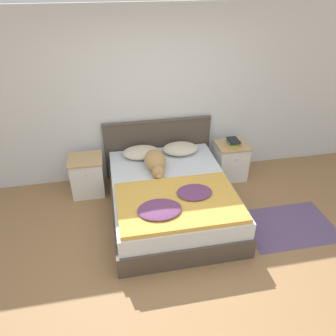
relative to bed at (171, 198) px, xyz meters
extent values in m
plane|color=#997047|center=(-0.06, -1.02, -0.25)|extent=(16.00, 16.00, 0.00)
cube|color=silver|center=(-0.06, 1.11, 1.03)|extent=(9.00, 0.06, 2.55)
cube|color=#4C4238|center=(0.00, 0.00, -0.11)|extent=(1.59, 2.03, 0.28)
cube|color=silver|center=(0.00, 0.00, 0.15)|extent=(1.53, 1.97, 0.22)
cube|color=#4C4238|center=(0.00, 1.04, 0.22)|extent=(1.67, 0.04, 0.93)
cylinder|color=#4C4238|center=(0.00, 1.04, 0.68)|extent=(1.67, 0.06, 0.06)
cube|color=white|center=(-1.12, 0.72, 0.03)|extent=(0.46, 0.42, 0.56)
cube|color=tan|center=(-1.12, 0.72, 0.32)|extent=(0.48, 0.45, 0.03)
sphere|color=tan|center=(-1.12, 0.50, 0.19)|extent=(0.02, 0.02, 0.02)
cube|color=white|center=(1.12, 0.72, 0.03)|extent=(0.46, 0.42, 0.56)
cube|color=tan|center=(1.12, 0.72, 0.32)|extent=(0.48, 0.45, 0.03)
sphere|color=tan|center=(1.12, 0.50, 0.19)|extent=(0.02, 0.02, 0.02)
ellipsoid|color=beige|center=(-0.30, 0.77, 0.32)|extent=(0.54, 0.40, 0.14)
ellipsoid|color=beige|center=(0.30, 0.77, 0.32)|extent=(0.54, 0.40, 0.14)
cube|color=gold|center=(0.00, -0.47, 0.28)|extent=(1.46, 1.00, 0.06)
ellipsoid|color=#663860|center=(-0.26, -0.61, 0.33)|extent=(0.51, 0.40, 0.05)
ellipsoid|color=#663860|center=(0.22, -0.37, 0.33)|extent=(0.44, 0.35, 0.04)
ellipsoid|color=tan|center=(-0.14, 0.41, 0.38)|extent=(0.30, 0.45, 0.24)
sphere|color=tan|center=(-0.14, 0.15, 0.34)|extent=(0.17, 0.17, 0.17)
ellipsoid|color=tan|center=(-0.14, 0.07, 0.33)|extent=(0.08, 0.10, 0.07)
cone|color=tan|center=(-0.19, 0.16, 0.40)|extent=(0.06, 0.06, 0.06)
cone|color=tan|center=(-0.10, 0.16, 0.40)|extent=(0.06, 0.06, 0.06)
ellipsoid|color=tan|center=(-0.10, 0.60, 0.31)|extent=(0.15, 0.21, 0.09)
cube|color=gold|center=(1.12, 0.70, 0.35)|extent=(0.16, 0.18, 0.03)
cube|color=#337547|center=(1.11, 0.71, 0.38)|extent=(0.15, 0.19, 0.03)
cube|color=#232328|center=(1.12, 0.71, 0.41)|extent=(0.15, 0.23, 0.03)
cube|color=#604C75|center=(1.48, -0.57, -0.25)|extent=(1.17, 0.82, 0.00)
camera|label=1|loc=(-0.72, -3.48, 2.70)|focal=35.00mm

